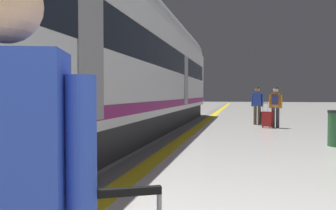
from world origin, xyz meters
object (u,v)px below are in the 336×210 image
(passenger_near, at_px, (257,103))
(suitcase_mid, at_px, (267,119))
(suitcase_near, at_px, (265,118))
(traveller_foreground, at_px, (1,209))
(high_speed_train, at_px, (107,52))
(passenger_mid, at_px, (275,103))

(passenger_near, bearing_deg, suitcase_mid, -77.07)
(suitcase_near, bearing_deg, passenger_near, 143.39)
(traveller_foreground, xyz_separation_m, passenger_near, (1.36, 14.44, -0.03))
(passenger_near, height_order, suitcase_mid, passenger_near)
(high_speed_train, relative_size, traveller_foreground, 16.17)
(high_speed_train, relative_size, passenger_near, 16.78)
(passenger_near, height_order, suitcase_near, passenger_near)
(passenger_mid, xyz_separation_m, suitcase_mid, (-0.31, -0.10, -0.61))
(traveller_foreground, bearing_deg, high_speed_train, 110.09)
(high_speed_train, bearing_deg, traveller_foreground, -69.91)
(passenger_near, bearing_deg, high_speed_train, -125.79)
(high_speed_train, distance_m, traveller_foreground, 9.00)
(passenger_near, bearing_deg, traveller_foreground, -95.37)
(high_speed_train, relative_size, passenger_mid, 17.12)
(high_speed_train, relative_size, suitcase_near, 28.68)
(high_speed_train, distance_m, passenger_mid, 7.14)
(suitcase_near, height_order, suitcase_mid, suitcase_near)
(high_speed_train, xyz_separation_m, passenger_mid, (5.04, 4.82, -1.55))
(passenger_mid, bearing_deg, passenger_near, 116.17)
(high_speed_train, distance_m, suitcase_mid, 7.02)
(traveller_foreground, bearing_deg, suitcase_mid, 82.68)
(high_speed_train, xyz_separation_m, passenger_near, (4.40, 6.11, -1.55))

